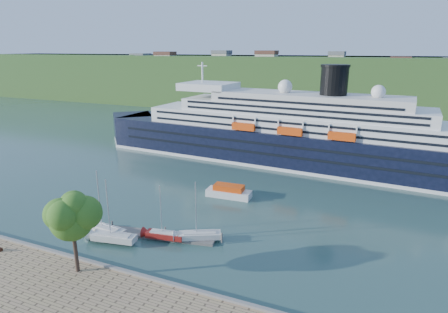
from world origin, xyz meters
The scene contains 11 objects.
ground centered at (0.00, 0.00, 0.00)m, with size 400.00×400.00×0.00m, color #2B4D45.
far_hillside centered at (0.00, 145.00, 12.00)m, with size 400.00×50.00×24.00m, color #315B24.
quay_coping centered at (0.00, -0.20, 1.15)m, with size 220.00×0.50×0.30m, color slate.
cruise_ship centered at (8.62, 56.26, 12.09)m, with size 107.71×15.68×24.19m, color black, non-canonical shape.
promenade_tree centered at (-2.01, -2.27, 6.69)m, with size 6.88×6.88×11.39m, color #2C5516, non-canonical shape.
floating_pontoon centered at (0.28, 10.54, 0.22)m, with size 19.71×2.41×0.44m, color #656159, non-canonical shape.
sailboat_white_near centered at (-3.53, 6.43, 4.71)m, with size 7.29×2.02×9.42m, color silver, non-canonical shape.
sailboat_red centered at (2.83, 10.17, 4.13)m, with size 6.39×1.78×8.26m, color maroon, non-canonical shape.
sailboat_white_far centered at (7.69, 12.03, 4.44)m, with size 6.88×1.91×8.89m, color silver, non-canonical shape.
tender_launch centered at (5.12, 29.60, 1.20)m, with size 8.69×2.97×2.40m, color #E5450D, non-canonical shape.
sailboat_extra centered at (-6.28, 7.72, 4.98)m, with size 7.72×2.14×9.97m, color silver, non-canonical shape.
Camera 1 is at (30.56, -32.50, 27.56)m, focal length 30.00 mm.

